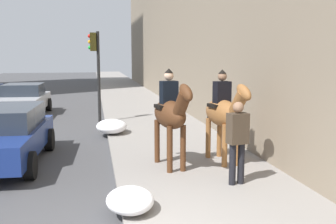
# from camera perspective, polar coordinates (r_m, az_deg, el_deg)

# --- Properties ---
(mounted_horse_near) EXTENTS (2.15, 0.79, 2.32)m
(mounted_horse_near) POSITION_cam_1_polar(r_m,az_deg,el_deg) (8.88, 0.41, -0.14)
(mounted_horse_near) COLOR #4C2B16
(mounted_horse_near) RESTS_ON sidewalk_slab
(mounted_horse_far) EXTENTS (2.15, 0.78, 2.28)m
(mounted_horse_far) POSITION_cam_1_polar(r_m,az_deg,el_deg) (9.42, 8.31, 0.05)
(mounted_horse_far) COLOR brown
(mounted_horse_far) RESTS_ON sidewalk_slab
(pedestrian_greeting) EXTENTS (0.33, 0.44, 1.70)m
(pedestrian_greeting) POSITION_cam_1_polar(r_m,az_deg,el_deg) (7.89, 10.27, -3.72)
(pedestrian_greeting) COLOR black
(pedestrian_greeting) RESTS_ON sidewalk_slab
(car_near_lane) EXTENTS (4.21, 2.20, 1.44)m
(car_near_lane) POSITION_cam_1_polar(r_m,az_deg,el_deg) (18.89, -20.68, 1.77)
(car_near_lane) COLOR #B7BABF
(car_near_lane) RESTS_ON ground
(car_far_lane) EXTENTS (4.43, 2.07, 1.44)m
(car_far_lane) POSITION_cam_1_polar(r_m,az_deg,el_deg) (10.54, -22.91, -3.06)
(car_far_lane) COLOR navy
(car_far_lane) RESTS_ON ground
(traffic_light_near_curb) EXTENTS (0.20, 0.44, 3.66)m
(traffic_light_near_curb) POSITION_cam_1_polar(r_m,az_deg,el_deg) (15.31, -10.63, 7.21)
(traffic_light_near_curb) COLOR black
(traffic_light_near_curb) RESTS_ON ground
(snow_pile_near) EXTENTS (1.06, 0.81, 0.37)m
(snow_pile_near) POSITION_cam_1_polar(r_m,az_deg,el_deg) (6.72, -5.65, -12.85)
(snow_pile_near) COLOR white
(snow_pile_near) RESTS_ON sidewalk_slab
(snow_pile_far) EXTENTS (1.34, 1.03, 0.46)m
(snow_pile_far) POSITION_cam_1_polar(r_m,az_deg,el_deg) (13.19, -8.37, -2.11)
(snow_pile_far) COLOR white
(snow_pile_far) RESTS_ON sidewalk_slab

